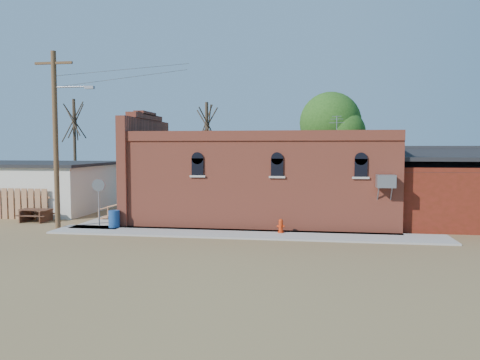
# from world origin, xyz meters

# --- Properties ---
(ground) EXTENTS (120.00, 120.00, 0.00)m
(ground) POSITION_xyz_m (0.00, 0.00, 0.00)
(ground) COLOR brown
(ground) RESTS_ON ground
(sidewalk_south) EXTENTS (19.00, 2.20, 0.08)m
(sidewalk_south) POSITION_xyz_m (1.50, 0.90, 0.04)
(sidewalk_south) COLOR #9E9991
(sidewalk_south) RESTS_ON ground
(sidewalk_west) EXTENTS (2.60, 10.00, 0.08)m
(sidewalk_west) POSITION_xyz_m (-6.30, 6.00, 0.04)
(sidewalk_west) COLOR #9E9991
(sidewalk_west) RESTS_ON ground
(brick_bar) EXTENTS (16.40, 7.97, 6.30)m
(brick_bar) POSITION_xyz_m (1.64, 5.49, 2.34)
(brick_bar) COLOR #C1533B
(brick_bar) RESTS_ON ground
(red_shed) EXTENTS (5.40, 6.40, 4.30)m
(red_shed) POSITION_xyz_m (11.50, 5.50, 2.27)
(red_shed) COLOR #541D0E
(red_shed) RESTS_ON ground
(wood_fence) EXTENTS (5.20, 0.10, 1.80)m
(wood_fence) POSITION_xyz_m (-12.80, 3.80, 0.90)
(wood_fence) COLOR #AE6E4E
(wood_fence) RESTS_ON ground
(utility_pole) EXTENTS (3.12, 0.26, 9.00)m
(utility_pole) POSITION_xyz_m (-8.14, 1.20, 4.77)
(utility_pole) COLOR #4F341F
(utility_pole) RESTS_ON ground
(tree_bare_near) EXTENTS (2.80, 2.80, 7.65)m
(tree_bare_near) POSITION_xyz_m (-3.00, 13.00, 5.96)
(tree_bare_near) COLOR #403124
(tree_bare_near) RESTS_ON ground
(tree_bare_far) EXTENTS (2.80, 2.80, 8.16)m
(tree_bare_far) POSITION_xyz_m (-14.00, 14.00, 6.36)
(tree_bare_far) COLOR #403124
(tree_bare_far) RESTS_ON ground
(tree_leafy) EXTENTS (4.40, 4.40, 8.15)m
(tree_leafy) POSITION_xyz_m (6.00, 13.50, 5.93)
(tree_leafy) COLOR #403124
(tree_leafy) RESTS_ON ground
(fire_hydrant) EXTENTS (0.39, 0.37, 0.67)m
(fire_hydrant) POSITION_xyz_m (3.24, 1.32, 0.41)
(fire_hydrant) COLOR red
(fire_hydrant) RESTS_ON sidewalk_south
(stop_sign) EXTENTS (0.65, 0.28, 2.48)m
(stop_sign) POSITION_xyz_m (-6.23, 1.80, 1.99)
(stop_sign) COLOR gray
(stop_sign) RESTS_ON sidewalk_south
(trash_barrel) EXTENTS (0.58, 0.58, 0.87)m
(trash_barrel) POSITION_xyz_m (-5.30, 1.55, 0.52)
(trash_barrel) COLOR navy
(trash_barrel) RESTS_ON sidewalk_west
(picnic_table) EXTENTS (1.72, 1.34, 0.71)m
(picnic_table) POSITION_xyz_m (-10.63, 3.14, 0.47)
(picnic_table) COLOR #4B2C1E
(picnic_table) RESTS_ON ground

